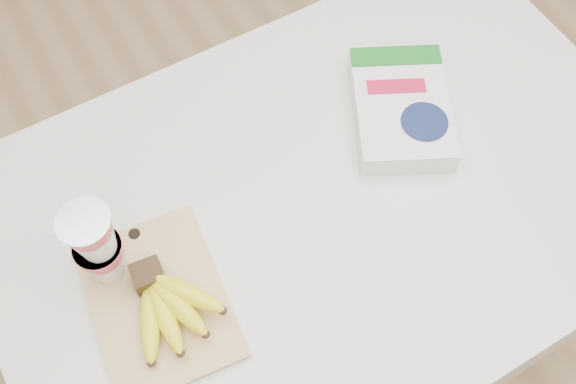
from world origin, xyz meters
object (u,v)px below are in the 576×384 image
object	(u,v)px
table	(320,282)
cereal_box	(401,109)
cutting_board	(158,301)
bananas	(167,305)
yogurt_stack	(97,245)

from	to	relation	value
table	cereal_box	xyz separation A→B (m)	(0.19, 0.07, 0.48)
cutting_board	bananas	xyz separation A→B (m)	(0.01, -0.02, 0.03)
table	yogurt_stack	world-z (taller)	yogurt_stack
table	bananas	xyz separation A→B (m)	(-0.34, -0.06, 0.49)
cutting_board	bananas	distance (m)	0.04
bananas	table	bearing A→B (deg)	9.47
cutting_board	cereal_box	distance (m)	0.55
cutting_board	yogurt_stack	world-z (taller)	yogurt_stack
cutting_board	cereal_box	size ratio (longest dim) A/B	0.94
table	cereal_box	distance (m)	0.52
cutting_board	bananas	bearing A→B (deg)	-61.91
bananas	yogurt_stack	world-z (taller)	yogurt_stack
cereal_box	yogurt_stack	bearing A→B (deg)	-150.76
bananas	yogurt_stack	bearing A→B (deg)	115.51
yogurt_stack	cutting_board	bearing A→B (deg)	-63.43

